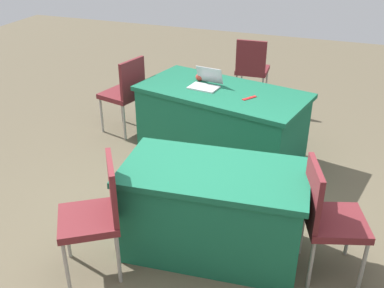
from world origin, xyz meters
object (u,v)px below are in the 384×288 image
(table_mid_right, at_px, (213,210))
(laptop_silver, at_px, (205,84))
(chair_back_row, at_px, (327,214))
(yarn_ball, at_px, (200,77))
(chair_near_front, at_px, (126,90))
(scissors_red, at_px, (249,98))
(table_foreground, at_px, (221,121))
(chair_aisle, at_px, (252,67))
(chair_tucked_right, at_px, (97,211))

(table_mid_right, relative_size, laptop_silver, 4.26)
(chair_back_row, distance_m, yarn_ball, 2.46)
(chair_near_front, bearing_deg, chair_back_row, -109.92)
(scissors_red, bearing_deg, table_foreground, -77.71)
(table_foreground, relative_size, scissors_red, 11.20)
(chair_aisle, distance_m, yarn_ball, 1.46)
(scissors_red, bearing_deg, laptop_silver, -72.72)
(chair_tucked_right, xyz_separation_m, chair_aisle, (-0.29, -3.77, -0.01))
(table_mid_right, height_order, chair_back_row, chair_back_row)
(table_foreground, xyz_separation_m, chair_tucked_right, (0.31, 2.18, 0.17))
(chair_aisle, distance_m, laptop_silver, 1.59)
(table_foreground, distance_m, table_mid_right, 1.71)
(chair_near_front, height_order, laptop_silver, laptop_silver)
(yarn_ball, bearing_deg, chair_back_row, 132.07)
(chair_aisle, height_order, yarn_ball, chair_aisle)
(chair_near_front, bearing_deg, chair_aisle, -25.85)
(chair_back_row, distance_m, laptop_silver, 2.25)
(chair_aisle, height_order, chair_back_row, same)
(table_mid_right, bearing_deg, chair_back_row, -177.46)
(table_mid_right, relative_size, chair_near_front, 1.56)
(table_foreground, relative_size, chair_tucked_right, 2.09)
(chair_tucked_right, distance_m, scissors_red, 2.16)
(laptop_silver, bearing_deg, scissors_red, 171.34)
(table_foreground, relative_size, chair_aisle, 2.11)
(table_foreground, height_order, chair_near_front, chair_near_front)
(chair_near_front, height_order, chair_aisle, chair_near_front)
(table_foreground, height_order, chair_tucked_right, chair_tucked_right)
(laptop_silver, height_order, yarn_ball, laptop_silver)
(table_foreground, bearing_deg, table_mid_right, 104.62)
(table_foreground, height_order, laptop_silver, laptop_silver)
(table_foreground, height_order, scissors_red, scissors_red)
(laptop_silver, distance_m, scissors_red, 0.57)
(chair_tucked_right, bearing_deg, scissors_red, -51.11)
(table_foreground, distance_m, chair_aisle, 1.60)
(chair_back_row, bearing_deg, laptop_silver, -155.25)
(laptop_silver, bearing_deg, chair_aisle, -88.34)
(chair_tucked_right, distance_m, laptop_silver, 2.23)
(chair_near_front, relative_size, laptop_silver, 2.73)
(table_foreground, relative_size, laptop_silver, 5.68)
(laptop_silver, bearing_deg, chair_near_front, 4.40)
(chair_tucked_right, bearing_deg, table_mid_right, -88.40)
(table_foreground, distance_m, scissors_red, 0.53)
(table_foreground, bearing_deg, chair_back_row, 128.83)
(table_foreground, distance_m, chair_near_front, 1.28)
(table_foreground, distance_m, chair_back_row, 2.09)
(laptop_silver, xyz_separation_m, yarn_ball, (0.13, -0.16, 0.01))
(chair_near_front, bearing_deg, yarn_ball, -70.39)
(table_mid_right, bearing_deg, chair_aisle, -81.93)
(chair_tucked_right, bearing_deg, table_foreground, -41.55)
(table_foreground, distance_m, chair_tucked_right, 2.21)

